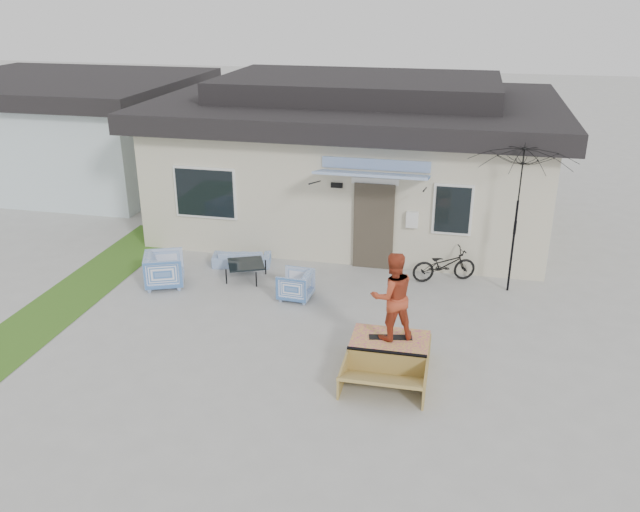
% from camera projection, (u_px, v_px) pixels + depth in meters
% --- Properties ---
extents(ground, '(90.00, 90.00, 0.00)m').
position_uv_depth(ground, '(283.00, 356.00, 12.08)').
color(ground, '#A2A19D').
rests_on(ground, ground).
extents(grass_strip, '(1.40, 8.00, 0.01)m').
position_uv_depth(grass_strip, '(87.00, 285.00, 14.94)').
color(grass_strip, '#335F1D').
rests_on(grass_strip, ground).
extents(house, '(10.80, 8.49, 4.10)m').
position_uv_depth(house, '(358.00, 153.00, 18.55)').
color(house, beige).
rests_on(house, ground).
extents(neighbor_house, '(8.60, 7.60, 3.50)m').
position_uv_depth(neighbor_house, '(66.00, 128.00, 22.55)').
color(neighbor_house, silver).
rests_on(neighbor_house, ground).
extents(loveseat, '(1.45, 0.69, 0.54)m').
position_uv_depth(loveseat, '(242.00, 255.00, 15.91)').
color(loveseat, '#3365AF').
rests_on(loveseat, ground).
extents(armchair_left, '(1.04, 1.07, 0.86)m').
position_uv_depth(armchair_left, '(164.00, 268.00, 14.77)').
color(armchair_left, '#3365AF').
rests_on(armchair_left, ground).
extents(armchair_right, '(0.68, 0.72, 0.70)m').
position_uv_depth(armchair_right, '(295.00, 284.00, 14.19)').
color(armchair_right, '#3365AF').
rests_on(armchair_right, ground).
extents(coffee_table, '(1.06, 1.06, 0.40)m').
position_uv_depth(coffee_table, '(246.00, 271.00, 15.20)').
color(coffee_table, black).
rests_on(coffee_table, ground).
extents(bicycle, '(1.58, 1.04, 0.96)m').
position_uv_depth(bicycle, '(444.00, 261.00, 15.01)').
color(bicycle, black).
rests_on(bicycle, ground).
extents(patio_umbrella, '(2.57, 2.44, 2.20)m').
position_uv_depth(patio_umbrella, '(516.00, 216.00, 14.04)').
color(patio_umbrella, black).
rests_on(patio_umbrella, ground).
extents(skate_ramp, '(1.40, 1.86, 0.46)m').
position_uv_depth(skate_ramp, '(390.00, 350.00, 11.81)').
color(skate_ramp, olive).
rests_on(skate_ramp, ground).
extents(skateboard, '(0.79, 0.33, 0.05)m').
position_uv_depth(skateboard, '(391.00, 337.00, 11.76)').
color(skateboard, black).
rests_on(skateboard, skate_ramp).
extents(skater, '(0.98, 0.90, 1.62)m').
position_uv_depth(skater, '(392.00, 295.00, 11.44)').
color(skater, '#AC3F24').
rests_on(skater, skateboard).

